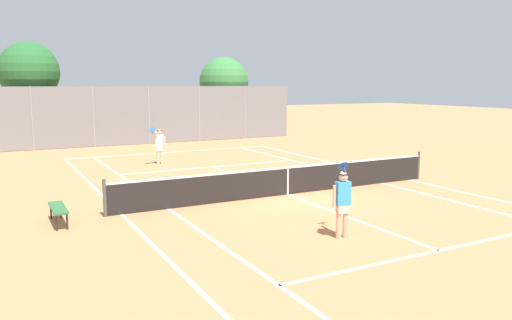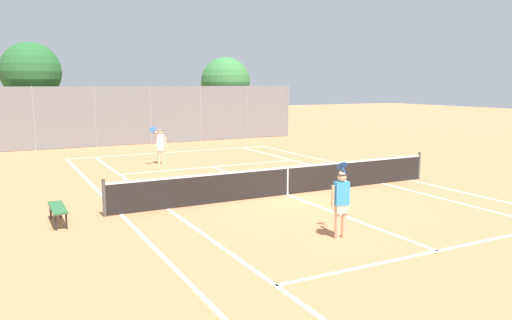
{
  "view_description": "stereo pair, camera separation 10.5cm",
  "coord_description": "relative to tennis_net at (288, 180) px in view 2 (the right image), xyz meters",
  "views": [
    {
      "loc": [
        -8.58,
        -13.88,
        3.66
      ],
      "look_at": [
        -0.4,
        1.5,
        1.0
      ],
      "focal_mm": 35.0,
      "sensor_mm": 36.0,
      "label": 1
    },
    {
      "loc": [
        -8.49,
        -13.93,
        3.66
      ],
      "look_at": [
        -0.4,
        1.5,
        1.0
      ],
      "focal_mm": 35.0,
      "sensor_mm": 36.0,
      "label": 2
    }
  ],
  "objects": [
    {
      "name": "courtside_bench",
      "position": [
        -7.18,
        -0.17,
        -0.1
      ],
      "size": [
        0.36,
        1.5,
        0.47
      ],
      "color": "#2D6638",
      "rests_on": "ground"
    },
    {
      "name": "loose_tennis_ball_0",
      "position": [
        -3.9,
        4.05,
        -0.48
      ],
      "size": [
        0.07,
        0.07,
        0.07
      ],
      "primitive_type": "sphere",
      "color": "#D1DB33",
      "rests_on": "ground"
    },
    {
      "name": "player_near_side",
      "position": [
        -1.32,
        -4.62,
        0.42
      ],
      "size": [
        0.76,
        0.72,
        1.77
      ],
      "color": "#D8A884",
      "rests_on": "ground"
    },
    {
      "name": "tree_behind_right",
      "position": [
        5.97,
        18.28,
        3.19
      ],
      "size": [
        3.44,
        3.44,
        5.52
      ],
      "color": "brown",
      "rests_on": "ground"
    },
    {
      "name": "court_line_markings",
      "position": [
        0.0,
        0.0,
        -0.51
      ],
      "size": [
        11.1,
        23.9,
        0.01
      ],
      "color": "silver",
      "rests_on": "ground"
    },
    {
      "name": "ground_plane",
      "position": [
        0.0,
        0.0,
        -0.51
      ],
      "size": [
        120.0,
        120.0,
        0.0
      ],
      "primitive_type": "plane",
      "color": "#CC7A4C"
    },
    {
      "name": "loose_tennis_ball_1",
      "position": [
        -2.46,
        1.84,
        -0.48
      ],
      "size": [
        0.07,
        0.07,
        0.07
      ],
      "primitive_type": "sphere",
      "color": "#D1DB33",
      "rests_on": "ground"
    },
    {
      "name": "back_fence",
      "position": [
        -0.0,
        16.22,
        1.26
      ],
      "size": [
        19.81,
        0.08,
        3.54
      ],
      "color": "gray",
      "rests_on": "ground"
    },
    {
      "name": "tree_behind_left",
      "position": [
        -6.48,
        18.39,
        3.78
      ],
      "size": [
        3.45,
        3.45,
        6.1
      ],
      "color": "brown",
      "rests_on": "ground"
    },
    {
      "name": "tennis_net",
      "position": [
        0.0,
        0.0,
        0.0
      ],
      "size": [
        12.0,
        0.1,
        1.07
      ],
      "color": "#474C47",
      "rests_on": "ground"
    },
    {
      "name": "player_far_left",
      "position": [
        -1.82,
        8.24,
        0.42
      ],
      "size": [
        0.85,
        0.68,
        1.77
      ],
      "color": "beige",
      "rests_on": "ground"
    }
  ]
}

